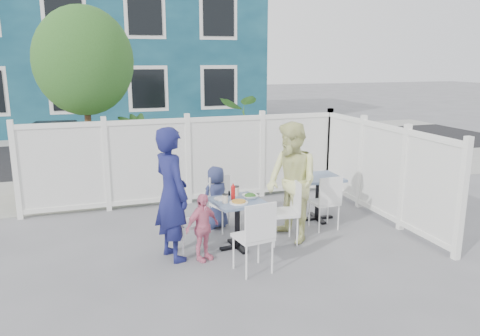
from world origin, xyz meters
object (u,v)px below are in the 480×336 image
object	(u,v)px
chair_left	(185,218)
boy	(216,197)
chair_back	(223,199)
woman	(292,183)
main_table	(237,211)
chair_near	(256,232)
toddler	(202,227)
chair_right	(288,207)
utility_cabinet	(58,159)
spare_table	(318,186)
man	(172,194)

from	to	relation	value
chair_left	boy	bearing A→B (deg)	138.37
chair_back	woman	distance (m)	1.19
main_table	chair_near	xyz separation A→B (m)	(-0.03, -0.86, -0.00)
main_table	chair_left	xyz separation A→B (m)	(-0.74, 0.03, -0.03)
chair_back	boy	bearing A→B (deg)	-62.37
chair_left	toddler	size ratio (longest dim) A/B	0.96
chair_right	chair_back	distance (m)	1.12
chair_near	toddler	distance (m)	0.82
utility_cabinet	main_table	world-z (taller)	utility_cabinet
utility_cabinet	toddler	bearing A→B (deg)	-58.22
utility_cabinet	chair_right	size ratio (longest dim) A/B	1.45
spare_table	chair_left	world-z (taller)	chair_left
chair_right	toddler	size ratio (longest dim) A/B	1.01
spare_table	boy	size ratio (longest dim) A/B	0.74
main_table	chair_right	distance (m)	0.77
toddler	woman	bearing A→B (deg)	-14.49
man	spare_table	bearing A→B (deg)	-90.50
man	woman	bearing A→B (deg)	-104.42
spare_table	chair_right	world-z (taller)	chair_right
chair_right	chair_near	world-z (taller)	chair_near
chair_right	chair_back	world-z (taller)	chair_right
spare_table	chair_left	distance (m)	2.49
utility_cabinet	boy	bearing A→B (deg)	-44.18
chair_near	main_table	bearing A→B (deg)	78.38
chair_back	utility_cabinet	bearing A→B (deg)	-67.58
utility_cabinet	spare_table	world-z (taller)	utility_cabinet
utility_cabinet	chair_near	distance (m)	5.40
main_table	chair_back	world-z (taller)	chair_back
man	toddler	xyz separation A→B (m)	(0.36, -0.20, -0.44)
chair_back	boy	world-z (taller)	boy
chair_left	chair_right	size ratio (longest dim) A/B	0.95
chair_right	toddler	distance (m)	1.36
main_table	toddler	xyz separation A→B (m)	(-0.57, -0.25, -0.09)
spare_table	man	bearing A→B (deg)	-162.98
chair_back	toddler	bearing A→B (deg)	43.54
utility_cabinet	woman	xyz separation A→B (m)	(3.40, -3.87, 0.21)
utility_cabinet	toddler	distance (m)	4.61
spare_table	boy	world-z (taller)	boy
boy	toddler	xyz separation A→B (m)	(-0.50, -1.15, -0.04)
spare_table	woman	size ratio (longest dim) A/B	0.42
chair_back	woman	xyz separation A→B (m)	(0.82, -0.76, 0.39)
chair_back	toddler	world-z (taller)	toddler
woman	chair_near	bearing A→B (deg)	-56.10
utility_cabinet	man	bearing A→B (deg)	-61.45
main_table	woman	bearing A→B (deg)	3.07
chair_left	utility_cabinet	bearing A→B (deg)	-158.80
chair_near	boy	size ratio (longest dim) A/B	0.94
chair_left	boy	size ratio (longest dim) A/B	0.89
man	toddler	size ratio (longest dim) A/B	1.95
chair_back	chair_left	bearing A→B (deg)	28.32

